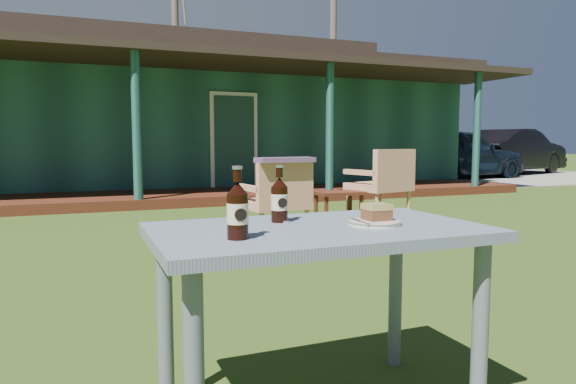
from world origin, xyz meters
name	(u,v)px	position (x,y,z in m)	size (l,w,h in m)	color
ground	(215,297)	(0.00, 0.00, 0.00)	(80.00, 80.00, 0.00)	#334916
pavilion	(116,117)	(0.00, 9.39, 1.61)	(15.80, 8.30, 3.45)	#1C4A42
gravel_strip	(493,177)	(10.50, 8.50, 0.01)	(9.00, 6.00, 0.02)	gray
tree_mid	(176,52)	(3.00, 18.50, 4.75)	(0.28, 0.28, 9.50)	brown
tree_right	(333,39)	(9.50, 17.00, 5.50)	(0.28, 0.28, 11.00)	brown
car_near	(456,153)	(9.04, 8.38, 0.72)	(1.70, 4.23, 1.44)	black
car_far	(513,152)	(12.11, 9.34, 0.72)	(1.52, 4.37, 1.44)	black
cafe_table	(319,254)	(0.00, -1.60, 0.62)	(1.20, 0.70, 0.72)	slate
plate	(374,222)	(0.21, -1.63, 0.73)	(0.20, 0.20, 0.01)	silver
cake_slice	(377,212)	(0.23, -1.62, 0.77)	(0.09, 0.09, 0.06)	#55321B
fork	(360,221)	(0.15, -1.64, 0.74)	(0.01, 0.14, 0.00)	silver
cola_bottle_near	(279,199)	(-0.09, -1.45, 0.81)	(0.07, 0.07, 0.22)	black
cola_bottle_far	(238,210)	(-0.34, -1.72, 0.81)	(0.07, 0.07, 0.23)	black
bottle_cap	(286,222)	(-0.08, -1.47, 0.72)	(0.03, 0.03, 0.01)	silver
armchair_left	(278,197)	(1.08, 1.65, 0.47)	(0.67, 0.64, 0.83)	tan
armchair_right	(384,180)	(2.92, 2.54, 0.53)	(0.82, 0.79, 0.94)	tan
floral_throw	(285,160)	(1.10, 1.49, 0.85)	(0.60, 0.20, 0.05)	#69446D
side_table	(339,196)	(2.27, 2.57, 0.34)	(0.60, 0.40, 0.40)	#4A1F12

